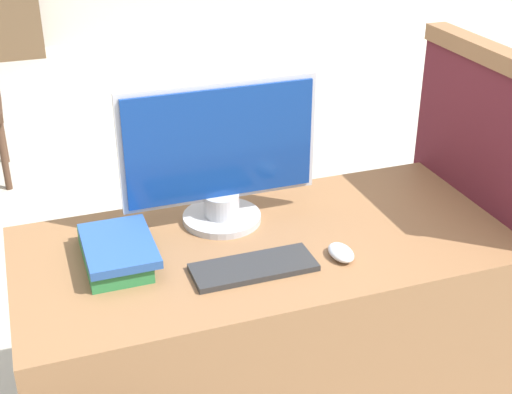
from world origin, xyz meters
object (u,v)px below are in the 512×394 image
Objects in this scene: book_stack at (116,251)px; mouse at (341,252)px; monitor at (220,157)px; keyboard at (254,267)px.

mouse is at bearing -17.32° from book_stack.
monitor is at bearing 128.52° from mouse.
monitor is 0.43m from mouse.
monitor is 1.96× the size of book_stack.
monitor is 0.39m from book_stack.
keyboard is 0.36m from book_stack.
book_stack is (-0.33, -0.12, -0.17)m from monitor.
keyboard is 1.12× the size of book_stack.
book_stack is at bearing 162.68° from mouse.
mouse is at bearing -4.60° from keyboard.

